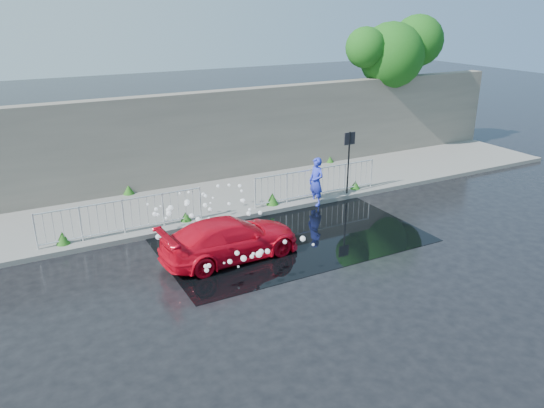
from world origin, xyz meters
The scene contains 13 objects.
ground centered at (0.00, 0.00, 0.00)m, with size 90.00×90.00×0.00m, color black.
pavement centered at (0.00, 5.00, 0.07)m, with size 30.00×4.00×0.15m, color slate.
curb centered at (0.00, 3.00, 0.08)m, with size 30.00×0.25×0.16m, color slate.
retaining_wall centered at (0.00, 7.20, 1.90)m, with size 30.00×0.60×3.50m, color #645D54.
puddle centered at (0.50, 1.00, 0.01)m, with size 8.00×5.00×0.01m, color black.
sign_post centered at (4.20, 3.10, 1.72)m, with size 0.45×0.06×2.50m.
tree centered at (9.75, 7.41, 4.79)m, with size 5.08×2.98×6.38m.
railing_left centered at (-4.00, 3.35, 0.74)m, with size 5.05×0.05×1.10m.
railing_right centered at (3.00, 3.35, 0.74)m, with size 5.05×0.05×1.10m.
weeds centered at (-0.37, 4.38, 0.33)m, with size 12.17×3.93×0.42m.
water_spray centered at (-1.81, 1.54, 0.74)m, with size 3.61×5.45×1.10m.
red_car centered at (-1.68, 0.53, 0.58)m, with size 1.64×4.03×1.17m, color red.
person centered at (2.76, 3.00, 0.87)m, with size 0.63×0.42×1.74m, color #2836CB.
Camera 1 is at (-7.07, -12.03, 6.76)m, focal length 35.00 mm.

